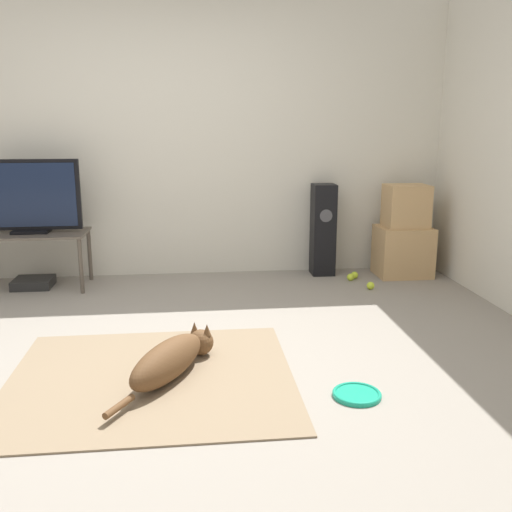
% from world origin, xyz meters
% --- Properties ---
extents(ground_plane, '(12.00, 12.00, 0.00)m').
position_xyz_m(ground_plane, '(0.00, 0.00, 0.00)').
color(ground_plane, gray).
extents(wall_back, '(8.00, 0.06, 2.55)m').
position_xyz_m(wall_back, '(0.00, 2.10, 1.27)').
color(wall_back, beige).
rests_on(wall_back, ground_plane).
extents(area_rug, '(1.60, 1.43, 0.01)m').
position_xyz_m(area_rug, '(-0.05, -0.25, 0.01)').
color(area_rug, '#847056').
rests_on(area_rug, ground_plane).
extents(dog, '(0.56, 0.89, 0.22)m').
position_xyz_m(dog, '(0.07, -0.24, 0.12)').
color(dog, brown).
rests_on(dog, area_rug).
extents(frisbee, '(0.26, 0.26, 0.03)m').
position_xyz_m(frisbee, '(1.04, -0.58, 0.01)').
color(frisbee, '#199E7A').
rests_on(frisbee, ground_plane).
extents(cardboard_box_lower, '(0.49, 0.39, 0.47)m').
position_xyz_m(cardboard_box_lower, '(2.16, 1.77, 0.23)').
color(cardboard_box_lower, tan).
rests_on(cardboard_box_lower, ground_plane).
extents(cardboard_box_upper, '(0.38, 0.30, 0.39)m').
position_xyz_m(cardboard_box_upper, '(2.16, 1.76, 0.66)').
color(cardboard_box_upper, tan).
rests_on(cardboard_box_upper, cardboard_box_lower).
extents(floor_speaker, '(0.21, 0.22, 0.86)m').
position_xyz_m(floor_speaker, '(1.42, 1.90, 0.43)').
color(floor_speaker, black).
rests_on(floor_speaker, ground_plane).
extents(tv_stand, '(0.93, 0.49, 0.49)m').
position_xyz_m(tv_stand, '(-1.18, 1.72, 0.43)').
color(tv_stand, brown).
rests_on(tv_stand, ground_plane).
extents(tv, '(0.86, 0.20, 0.62)m').
position_xyz_m(tv, '(-1.18, 1.73, 0.80)').
color(tv, black).
rests_on(tv, tv_stand).
extents(tennis_ball_by_boxes, '(0.07, 0.07, 0.07)m').
position_xyz_m(tennis_ball_by_boxes, '(1.72, 1.34, 0.03)').
color(tennis_ball_by_boxes, '#C6E033').
rests_on(tennis_ball_by_boxes, ground_plane).
extents(tennis_ball_near_speaker, '(0.07, 0.07, 0.07)m').
position_xyz_m(tennis_ball_near_speaker, '(1.63, 1.63, 0.03)').
color(tennis_ball_near_speaker, '#C6E033').
rests_on(tennis_ball_near_speaker, ground_plane).
extents(tennis_ball_loose_on_carpet, '(0.07, 0.07, 0.07)m').
position_xyz_m(tennis_ball_loose_on_carpet, '(1.68, 1.70, 0.03)').
color(tennis_ball_loose_on_carpet, '#C6E033').
rests_on(tennis_ball_loose_on_carpet, ground_plane).
extents(game_console, '(0.33, 0.29, 0.08)m').
position_xyz_m(game_console, '(-1.20, 1.74, 0.04)').
color(game_console, black).
rests_on(game_console, ground_plane).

